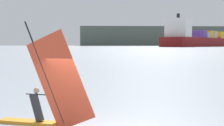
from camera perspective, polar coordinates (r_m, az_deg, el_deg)
windsurfer at (r=12.81m, az=-11.23°, el=-5.80°), size 3.82×1.30×4.06m
cargo_ship at (r=489.48m, az=14.43°, el=3.97°), size 126.12×158.14×42.00m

